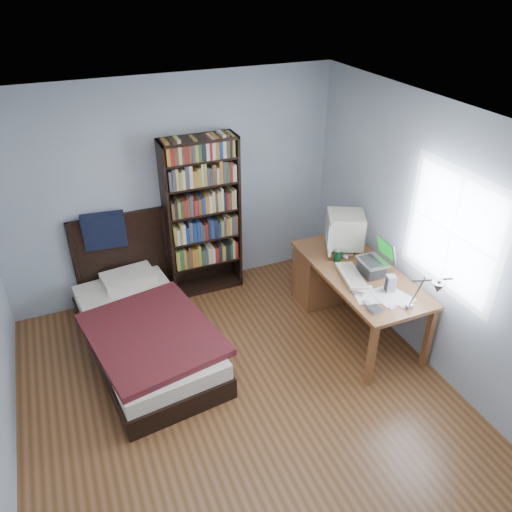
# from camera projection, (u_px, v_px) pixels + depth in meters

# --- Properties ---
(room) EXTENTS (4.20, 4.24, 2.50)m
(room) POSITION_uv_depth(u_px,v_px,m) (245.00, 291.00, 3.87)
(room) COLOR #573719
(room) RESTS_ON ground
(desk) EXTENTS (0.75, 1.64, 0.73)m
(desk) POSITION_uv_depth(u_px,v_px,m) (334.00, 274.00, 5.60)
(desk) COLOR brown
(desk) RESTS_ON floor
(crt_monitor) EXTENTS (0.53, 0.49, 0.45)m
(crt_monitor) POSITION_uv_depth(u_px,v_px,m) (344.00, 230.00, 5.29)
(crt_monitor) COLOR #BCB59C
(crt_monitor) RESTS_ON desk
(laptop) EXTENTS (0.31, 0.31, 0.37)m
(laptop) POSITION_uv_depth(u_px,v_px,m) (374.00, 265.00, 4.98)
(laptop) COLOR #2D2D30
(laptop) RESTS_ON desk
(desk_lamp) EXTENTS (0.22, 0.49, 0.58)m
(desk_lamp) POSITION_uv_depth(u_px,v_px,m) (434.00, 289.00, 3.99)
(desk_lamp) COLOR #99999E
(desk_lamp) RESTS_ON desk
(keyboard) EXTENTS (0.29, 0.51, 0.05)m
(keyboard) POSITION_uv_depth(u_px,v_px,m) (351.00, 276.00, 4.97)
(keyboard) COLOR beige
(keyboard) RESTS_ON desk
(speaker) EXTENTS (0.10, 0.10, 0.17)m
(speaker) POSITION_uv_depth(u_px,v_px,m) (390.00, 284.00, 4.73)
(speaker) COLOR #949496
(speaker) RESTS_ON desk
(soda_can) EXTENTS (0.07, 0.07, 0.13)m
(soda_can) POSITION_uv_depth(u_px,v_px,m) (337.00, 256.00, 5.22)
(soda_can) COLOR #083D1C
(soda_can) RESTS_ON desk
(mouse) EXTENTS (0.06, 0.10, 0.04)m
(mouse) POSITION_uv_depth(u_px,v_px,m) (345.00, 256.00, 5.30)
(mouse) COLOR silver
(mouse) RESTS_ON desk
(phone_silver) EXTENTS (0.11, 0.12, 0.02)m
(phone_silver) POSITION_uv_depth(u_px,v_px,m) (358.00, 293.00, 4.72)
(phone_silver) COLOR #B1B0B5
(phone_silver) RESTS_ON desk
(phone_grey) EXTENTS (0.05, 0.09, 0.02)m
(phone_grey) POSITION_uv_depth(u_px,v_px,m) (367.00, 303.00, 4.59)
(phone_grey) COLOR #949496
(phone_grey) RESTS_ON desk
(external_drive) EXTENTS (0.12, 0.12, 0.02)m
(external_drive) POSITION_uv_depth(u_px,v_px,m) (375.00, 310.00, 4.50)
(external_drive) COLOR #949496
(external_drive) RESTS_ON desk
(bookshelf) EXTENTS (0.84, 0.30, 1.87)m
(bookshelf) POSITION_uv_depth(u_px,v_px,m) (202.00, 218.00, 5.65)
(bookshelf) COLOR black
(bookshelf) RESTS_ON floor
(bed) EXTENTS (1.30, 2.15, 1.16)m
(bed) POSITION_uv_depth(u_px,v_px,m) (143.00, 327.00, 5.06)
(bed) COLOR black
(bed) RESTS_ON floor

